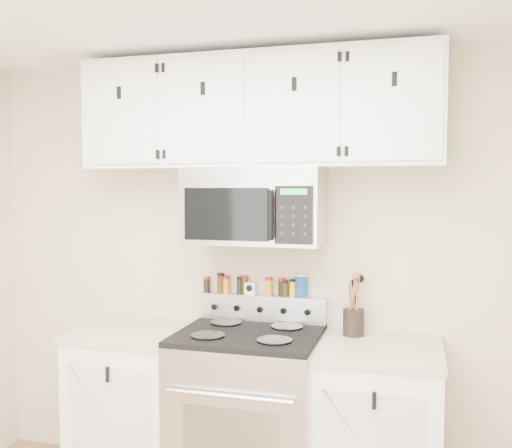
{
  "coord_description": "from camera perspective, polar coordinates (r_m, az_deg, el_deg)",
  "views": [
    {
      "loc": [
        0.86,
        -1.49,
        1.73
      ],
      "look_at": [
        0.03,
        1.45,
        1.54
      ],
      "focal_mm": 40.0,
      "sensor_mm": 36.0,
      "label": 1
    }
  ],
  "objects": [
    {
      "name": "spice_jar_4",
      "position": [
        3.39,
        -1.13,
        -6.09
      ],
      "size": [
        0.04,
        0.04,
        0.11
      ],
      "color": "#39230D",
      "rests_on": "range"
    },
    {
      "name": "base_cabinet_left",
      "position": [
        3.56,
        -11.85,
        -17.33
      ],
      "size": [
        0.64,
        0.62,
        0.92
      ],
      "color": "white",
      "rests_on": "floor"
    },
    {
      "name": "spice_jar_7",
      "position": [
        3.33,
        2.93,
        -6.41
      ],
      "size": [
        0.04,
        0.04,
        0.1
      ],
      "color": "#3A270E",
      "rests_on": "range"
    },
    {
      "name": "spice_jar_2",
      "position": [
        3.43,
        -3.0,
        -6.05
      ],
      "size": [
        0.04,
        0.04,
        0.1
      ],
      "color": "orange",
      "rests_on": "range"
    },
    {
      "name": "range",
      "position": [
        3.29,
        -0.72,
        -18.57
      ],
      "size": [
        0.76,
        0.65,
        1.1
      ],
      "color": "#B7B7BA",
      "rests_on": "floor"
    },
    {
      "name": "spice_jar_5",
      "position": [
        3.36,
        1.27,
        -6.24
      ],
      "size": [
        0.04,
        0.04,
        0.11
      ],
      "color": "orange",
      "rests_on": "range"
    },
    {
      "name": "spice_jar_8",
      "position": [
        3.32,
        3.69,
        -6.37
      ],
      "size": [
        0.04,
        0.04,
        0.1
      ],
      "color": "yellow",
      "rests_on": "range"
    },
    {
      "name": "base_cabinet_right",
      "position": [
        3.21,
        12.06,
        -19.72
      ],
      "size": [
        0.64,
        0.62,
        0.92
      ],
      "color": "white",
      "rests_on": "floor"
    },
    {
      "name": "spice_jar_6",
      "position": [
        3.34,
        2.56,
        -6.32
      ],
      "size": [
        0.04,
        0.04,
        0.1
      ],
      "color": "black",
      "rests_on": "range"
    },
    {
      "name": "salt_canister",
      "position": [
        3.31,
        4.54,
        -6.17
      ],
      "size": [
        0.07,
        0.07,
        0.13
      ],
      "color": "#14478D",
      "rests_on": "range"
    },
    {
      "name": "back_wall",
      "position": [
        3.38,
        0.78,
        -4.51
      ],
      "size": [
        3.5,
        0.01,
        2.5
      ],
      "primitive_type": "cube",
      "color": "#BDB28E",
      "rests_on": "floor"
    },
    {
      "name": "upper_cabinets",
      "position": [
        3.22,
        0.03,
        11.14
      ],
      "size": [
        2.0,
        0.35,
        0.62
      ],
      "color": "white",
      "rests_on": "back_wall"
    },
    {
      "name": "kitchen_timer",
      "position": [
        3.39,
        -0.56,
        -6.45
      ],
      "size": [
        0.06,
        0.05,
        0.07
      ],
      "primitive_type": "cube",
      "rotation": [
        0.0,
        0.0,
        0.01
      ],
      "color": "white",
      "rests_on": "range"
    },
    {
      "name": "spice_jar_1",
      "position": [
        3.44,
        -3.56,
        -5.89
      ],
      "size": [
        0.04,
        0.04,
        0.12
      ],
      "color": "#432810",
      "rests_on": "range"
    },
    {
      "name": "spice_jar_0",
      "position": [
        3.47,
        -4.96,
        -6.03
      ],
      "size": [
        0.04,
        0.04,
        0.09
      ],
      "color": "black",
      "rests_on": "range"
    },
    {
      "name": "utensil_crock",
      "position": [
        3.21,
        9.73,
        -9.45
      ],
      "size": [
        0.12,
        0.12,
        0.34
      ],
      "color": "black",
      "rests_on": "base_cabinet_right"
    },
    {
      "name": "microwave",
      "position": [
        3.17,
        -0.08,
        1.83
      ],
      "size": [
        0.76,
        0.44,
        0.42
      ],
      "color": "#9E9EA3",
      "rests_on": "back_wall"
    },
    {
      "name": "spice_jar_3",
      "position": [
        3.4,
        -1.64,
        -6.14
      ],
      "size": [
        0.04,
        0.04,
        0.1
      ],
      "color": "black",
      "rests_on": "range"
    }
  ]
}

